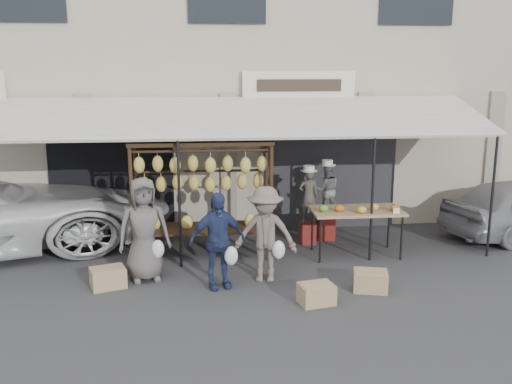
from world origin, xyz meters
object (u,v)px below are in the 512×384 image
at_px(vendor_right, 327,190).
at_px(produce_table, 357,212).
at_px(customer_mid, 217,241).
at_px(crate_far, 108,278).
at_px(crate_near_a, 316,294).
at_px(vendor_left, 308,196).
at_px(banana_rack, 202,176).
at_px(crate_near_b, 370,281).
at_px(customer_left, 144,229).
at_px(customer_right, 265,234).

bearing_deg(vendor_right, produce_table, 107.67).
height_order(customer_mid, crate_far, customer_mid).
bearing_deg(crate_near_a, vendor_left, 81.73).
distance_m(banana_rack, crate_far, 2.51).
bearing_deg(crate_near_a, crate_near_b, 23.67).
xyz_separation_m(customer_left, crate_near_a, (2.69, -1.29, -0.73)).
distance_m(banana_rack, vendor_right, 2.76).
height_order(produce_table, customer_right, customer_right).
bearing_deg(crate_far, crate_near_b, -7.58).
bearing_deg(crate_near_b, customer_mid, 171.09).
xyz_separation_m(crate_near_a, crate_near_b, (0.98, 0.43, 0.01)).
bearing_deg(customer_left, customer_mid, -34.73).
xyz_separation_m(banana_rack, produce_table, (2.90, -0.22, -0.70)).
bearing_deg(vendor_right, crate_near_b, 92.79).
distance_m(customer_mid, crate_near_a, 1.81).
distance_m(customer_left, crate_near_b, 3.83).
distance_m(banana_rack, customer_right, 1.84).
height_order(banana_rack, crate_far, banana_rack).
height_order(produce_table, customer_mid, customer_mid).
distance_m(vendor_left, customer_mid, 2.91).
distance_m(banana_rack, crate_near_a, 3.23).
bearing_deg(crate_far, produce_table, 14.40).
distance_m(banana_rack, crate_near_b, 3.58).
xyz_separation_m(produce_table, customer_mid, (-2.68, -1.33, -0.07)).
bearing_deg(crate_near_a, customer_right, 122.69).
height_order(customer_left, customer_mid, customer_left).
bearing_deg(produce_table, banana_rack, 175.74).
xyz_separation_m(produce_table, crate_near_a, (-1.20, -2.14, -0.71)).
bearing_deg(customer_left, crate_near_b, -26.56).
xyz_separation_m(customer_right, crate_near_b, (1.64, -0.61, -0.65)).
height_order(vendor_left, crate_near_a, vendor_left).
relative_size(produce_table, vendor_right, 1.52).
relative_size(customer_right, crate_far, 2.99).
distance_m(vendor_right, crate_far, 4.79).
bearing_deg(vendor_left, crate_near_a, 85.83).
xyz_separation_m(vendor_left, customer_right, (-1.10, -1.96, -0.17)).
bearing_deg(crate_near_b, banana_rack, 144.19).
bearing_deg(crate_near_a, customer_mid, 151.18).
relative_size(crate_near_a, crate_far, 0.95).
relative_size(customer_mid, crate_near_b, 2.97).
height_order(crate_near_a, crate_near_b, crate_near_b).
height_order(produce_table, crate_far, produce_table).
xyz_separation_m(vendor_right, customer_right, (-1.53, -2.21, -0.23)).
height_order(banana_rack, vendor_right, banana_rack).
distance_m(banana_rack, produce_table, 2.99).
xyz_separation_m(banana_rack, customer_right, (1.03, -1.32, -0.75)).
bearing_deg(customer_mid, crate_far, 159.05).
bearing_deg(customer_mid, crate_near_b, -24.13).
bearing_deg(customer_right, banana_rack, 140.69).
height_order(customer_left, crate_far, customer_left).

